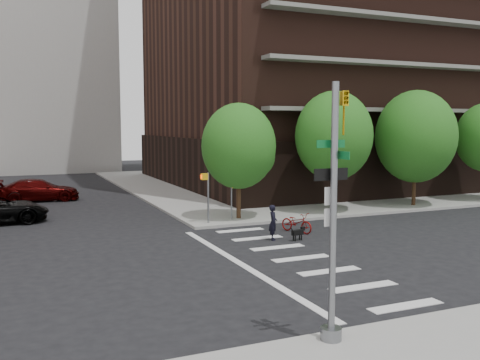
{
  "coord_description": "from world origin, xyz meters",
  "views": [
    {
      "loc": [
        -7.26,
        -17.76,
        5.19
      ],
      "look_at": [
        3.0,
        6.0,
        2.5
      ],
      "focal_mm": 40.0,
      "sensor_mm": 36.0,
      "label": 1
    }
  ],
  "objects_px": {
    "scooter": "(297,222)",
    "parked_car_maroon": "(39,190)",
    "dog_walker": "(273,223)",
    "traffic_signal": "(334,233)",
    "parked_car_silver": "(35,191)"
  },
  "relations": [
    {
      "from": "parked_car_maroon",
      "to": "parked_car_silver",
      "type": "xyz_separation_m",
      "value": [
        -0.22,
        0.13,
        -0.04
      ]
    },
    {
      "from": "dog_walker",
      "to": "scooter",
      "type": "bearing_deg",
      "value": -36.4
    },
    {
      "from": "traffic_signal",
      "to": "parked_car_maroon",
      "type": "height_order",
      "value": "traffic_signal"
    },
    {
      "from": "scooter",
      "to": "parked_car_maroon",
      "type": "bearing_deg",
      "value": 103.73
    },
    {
      "from": "parked_car_maroon",
      "to": "dog_walker",
      "type": "distance_m",
      "value": 19.54
    },
    {
      "from": "traffic_signal",
      "to": "parked_car_silver",
      "type": "distance_m",
      "value": 28.91
    },
    {
      "from": "parked_car_maroon",
      "to": "scooter",
      "type": "height_order",
      "value": "parked_car_maroon"
    },
    {
      "from": "scooter",
      "to": "dog_walker",
      "type": "height_order",
      "value": "dog_walker"
    },
    {
      "from": "traffic_signal",
      "to": "parked_car_maroon",
      "type": "relative_size",
      "value": 1.15
    },
    {
      "from": "traffic_signal",
      "to": "parked_car_maroon",
      "type": "bearing_deg",
      "value": 100.18
    },
    {
      "from": "scooter",
      "to": "parked_car_silver",
      "type": "bearing_deg",
      "value": 104.06
    },
    {
      "from": "traffic_signal",
      "to": "scooter",
      "type": "distance_m",
      "value": 13.48
    },
    {
      "from": "traffic_signal",
      "to": "parked_car_maroon",
      "type": "distance_m",
      "value": 28.74
    },
    {
      "from": "parked_car_maroon",
      "to": "parked_car_silver",
      "type": "distance_m",
      "value": 0.26
    },
    {
      "from": "parked_car_maroon",
      "to": "scooter",
      "type": "xyz_separation_m",
      "value": [
        10.86,
        -16.25,
        -0.27
      ]
    }
  ]
}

